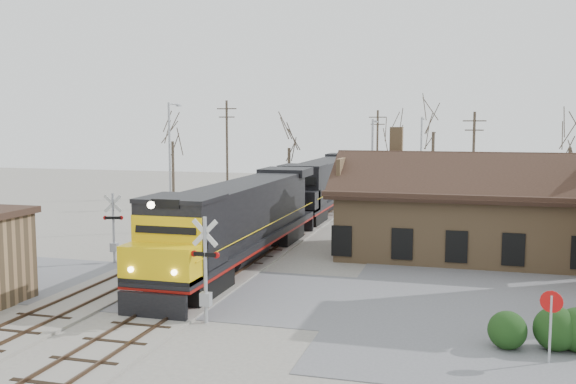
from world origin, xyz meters
name	(u,v)px	position (x,y,z in m)	size (l,w,h in m)	color
ground	(200,290)	(0.00, 0.00, 0.00)	(140.00, 140.00, 0.00)	#9C968C
road	(200,290)	(0.00, 0.00, 0.01)	(60.00, 9.00, 0.03)	slate
track_main	(284,237)	(0.00, 15.00, 0.07)	(3.40, 90.00, 0.24)	#9C968C
track_siding	(225,234)	(-4.50, 15.00, 0.07)	(3.40, 90.00, 0.24)	#9C968C
depot	(458,217)	(11.99, 12.00, 2.41)	(15.20, 9.31, 7.90)	#92714B
locomotive_lead	(238,222)	(0.00, 5.40, 2.59)	(3.31, 22.19, 4.93)	black
locomotive_trailing	(323,185)	(0.00, 27.86, 2.59)	(3.31, 22.19, 4.67)	black
crossbuck_near	(205,274)	(2.26, -4.66, 2.04)	(1.26, 0.33, 4.40)	#A5A8AD
crossbuck_far	(114,230)	(-7.30, 4.34, 1.93)	(1.15, 0.39, 4.12)	#A5A8AD
do_not_enter_sign	(551,314)	(15.29, -5.73, 1.74)	(0.73, 0.27, 2.55)	#A5A8AD
hedge_a	(507,330)	(13.99, -4.59, 0.70)	(1.40, 1.40, 1.40)	black
hedge_b	(556,329)	(15.66, -4.29, 0.80)	(1.60, 1.60, 1.60)	black
streetlight_a	(171,160)	(-8.98, 15.48, 5.38)	(0.25, 2.04, 9.67)	#A5A8AD
streetlight_b	(372,166)	(5.29, 21.89, 4.76)	(0.25, 2.04, 8.45)	#A5A8AD
streetlight_c	(421,158)	(8.36, 32.23, 4.88)	(0.25, 2.04, 8.69)	#A5A8AD
utility_pole_a	(227,151)	(-10.03, 30.03, 5.38)	(2.00, 0.24, 10.31)	#382D23
utility_pole_b	(377,150)	(2.60, 44.85, 5.01)	(2.00, 0.24, 9.58)	#382D23
utility_pole_c	(473,162)	(13.00, 29.98, 4.78)	(2.00, 0.24, 9.12)	#382D23
tree_a	(172,132)	(-18.10, 34.83, 7.17)	(4.11, 4.11, 10.08)	#382D23
tree_b	(289,139)	(-5.15, 35.01, 6.49)	(3.73, 3.73, 9.13)	#382D23
tree_c	(395,130)	(4.36, 46.80, 7.28)	(4.18, 4.18, 10.24)	#382D23
tree_d	(434,120)	(9.05, 39.96, 8.40)	(4.82, 4.82, 11.80)	#382D23
tree_e	(571,138)	(21.99, 38.05, 6.75)	(3.87, 3.87, 9.49)	#382D23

